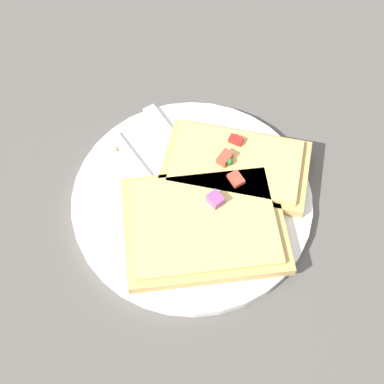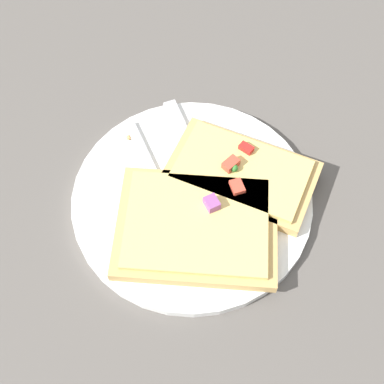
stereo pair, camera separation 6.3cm
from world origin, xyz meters
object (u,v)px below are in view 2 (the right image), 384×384
(plate, at_px, (192,199))
(pizza_slice_main, at_px, (197,225))
(knife, at_px, (192,154))
(pizza_slice_corner, at_px, (241,173))
(fork, at_px, (167,203))

(plate, relative_size, pizza_slice_main, 1.47)
(knife, xyz_separation_m, pizza_slice_corner, (0.02, 0.06, 0.01))
(pizza_slice_main, height_order, pizza_slice_corner, same)
(knife, relative_size, pizza_slice_main, 0.96)
(plate, height_order, pizza_slice_corner, pizza_slice_corner)
(fork, relative_size, pizza_slice_main, 1.02)
(pizza_slice_main, bearing_deg, knife, -82.74)
(plate, height_order, knife, knife)
(plate, relative_size, fork, 1.43)
(knife, bearing_deg, pizza_slice_main, -17.62)
(fork, distance_m, knife, 0.08)
(pizza_slice_main, bearing_deg, plate, -78.49)
(pizza_slice_corner, bearing_deg, pizza_slice_main, 76.18)
(knife, distance_m, pizza_slice_corner, 0.07)
(pizza_slice_corner, bearing_deg, fork, 46.45)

